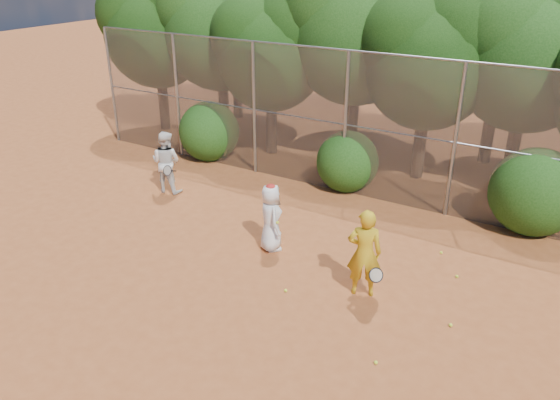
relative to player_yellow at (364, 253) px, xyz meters
The scene contains 22 objects.
ground 2.35m from the player_yellow, 135.54° to the right, with size 80.00×80.00×0.00m, color brown.
fence_back 4.91m from the player_yellow, 110.23° to the left, with size 20.05×0.09×4.03m.
tree_0 13.12m from the player_yellow, 149.26° to the left, with size 4.38×3.81×6.00m.
tree_1 11.48m from the player_yellow, 140.32° to the left, with size 4.64×4.03×6.35m.
tree_2 9.10m from the player_yellow, 133.41° to the left, with size 3.99×3.47×5.47m.
tree_3 8.82m from the player_yellow, 115.34° to the left, with size 4.89×4.26×6.70m.
tree_4 7.36m from the player_yellow, 98.31° to the left, with size 4.19×3.64×5.73m.
tree_5 8.29m from the player_yellow, 78.58° to the left, with size 4.51×3.92×6.17m.
tree_9 13.73m from the player_yellow, 135.43° to the left, with size 4.83×4.20×6.62m.
tree_10 11.16m from the player_yellow, 115.12° to the left, with size 5.15×4.48×7.06m.
tree_11 9.70m from the player_yellow, 86.73° to the left, with size 4.64×4.03×6.35m.
bush_0 8.93m from the player_yellow, 147.55° to the left, with size 2.00×2.00×2.00m, color #183F0F.
bush_1 5.42m from the player_yellow, 117.90° to the left, with size 1.80×1.80×1.80m, color #183F0F.
bush_2 5.39m from the player_yellow, 62.80° to the left, with size 2.20×2.20×2.20m, color #183F0F.
player_yellow is the anchor object (origin of this frame).
player_teen 2.63m from the player_yellow, 166.62° to the left, with size 0.93×0.91×1.64m.
player_white 7.12m from the player_yellow, 164.40° to the left, with size 0.97×0.81×1.80m.
ball_0 2.08m from the player_yellow, ahead, with size 0.07×0.07×0.07m, color #CBE529.
ball_1 2.37m from the player_yellow, 45.57° to the left, with size 0.07×0.07×0.07m, color #CBE529.
ball_2 2.29m from the player_yellow, 60.27° to the right, with size 0.07×0.07×0.07m, color #CBE529.
ball_3 1.80m from the player_yellow, 150.30° to the right, with size 0.07×0.07×0.07m, color #CBE529.
ball_4 2.74m from the player_yellow, 68.26° to the left, with size 0.07×0.07×0.07m, color #CBE529.
Camera 1 is at (4.89, -7.36, 6.41)m, focal length 35.00 mm.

